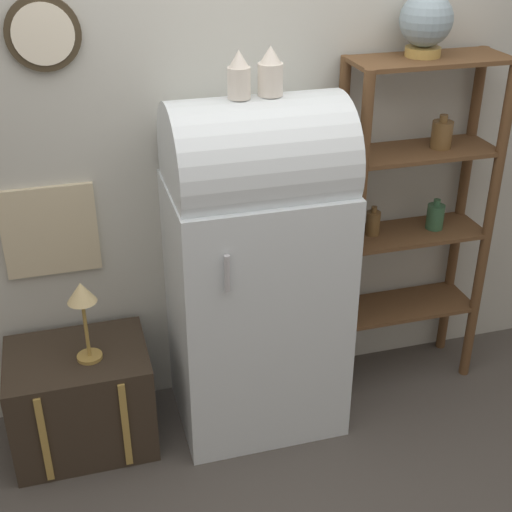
{
  "coord_description": "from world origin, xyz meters",
  "views": [
    {
      "loc": [
        -0.75,
        -2.39,
        2.35
      ],
      "look_at": [
        -0.0,
        0.26,
        0.87
      ],
      "focal_mm": 50.0,
      "sensor_mm": 36.0,
      "label": 1
    }
  ],
  "objects_px": {
    "globe": "(426,22)",
    "vase_center": "(270,72)",
    "desk_lamp": "(82,302)",
    "suitcase_trunk": "(82,398)",
    "refrigerator": "(256,267)",
    "vase_left": "(239,76)"
  },
  "relations": [
    {
      "from": "globe",
      "to": "vase_center",
      "type": "xyz_separation_m",
      "value": [
        -0.73,
        -0.14,
        -0.13
      ]
    },
    {
      "from": "suitcase_trunk",
      "to": "globe",
      "type": "bearing_deg",
      "value": 4.5
    },
    {
      "from": "suitcase_trunk",
      "to": "vase_center",
      "type": "xyz_separation_m",
      "value": [
        0.88,
        -0.02,
        1.43
      ]
    },
    {
      "from": "vase_left",
      "to": "globe",
      "type": "bearing_deg",
      "value": 9.97
    },
    {
      "from": "refrigerator",
      "to": "vase_center",
      "type": "relative_size",
      "value": 8.22
    },
    {
      "from": "vase_center",
      "to": "desk_lamp",
      "type": "distance_m",
      "value": 1.21
    },
    {
      "from": "refrigerator",
      "to": "globe",
      "type": "bearing_deg",
      "value": 10.3
    },
    {
      "from": "globe",
      "to": "desk_lamp",
      "type": "relative_size",
      "value": 0.7
    },
    {
      "from": "globe",
      "to": "suitcase_trunk",
      "type": "bearing_deg",
      "value": -175.5
    },
    {
      "from": "globe",
      "to": "vase_left",
      "type": "relative_size",
      "value": 1.43
    },
    {
      "from": "vase_left",
      "to": "suitcase_trunk",
      "type": "bearing_deg",
      "value": 178.16
    },
    {
      "from": "suitcase_trunk",
      "to": "refrigerator",
      "type": "bearing_deg",
      "value": -1.13
    },
    {
      "from": "globe",
      "to": "vase_center",
      "type": "relative_size",
      "value": 1.39
    },
    {
      "from": "refrigerator",
      "to": "vase_center",
      "type": "height_order",
      "value": "vase_center"
    },
    {
      "from": "suitcase_trunk",
      "to": "globe",
      "type": "distance_m",
      "value": 2.24
    },
    {
      "from": "suitcase_trunk",
      "to": "desk_lamp",
      "type": "relative_size",
      "value": 1.64
    },
    {
      "from": "suitcase_trunk",
      "to": "vase_center",
      "type": "relative_size",
      "value": 3.22
    },
    {
      "from": "vase_left",
      "to": "desk_lamp",
      "type": "bearing_deg",
      "value": -178.27
    },
    {
      "from": "globe",
      "to": "vase_left",
      "type": "xyz_separation_m",
      "value": [
        -0.86,
        -0.15,
        -0.13
      ]
    },
    {
      "from": "vase_center",
      "to": "desk_lamp",
      "type": "bearing_deg",
      "value": -177.95
    },
    {
      "from": "suitcase_trunk",
      "to": "desk_lamp",
      "type": "height_order",
      "value": "desk_lamp"
    },
    {
      "from": "globe",
      "to": "refrigerator",
      "type": "bearing_deg",
      "value": -169.7
    }
  ]
}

